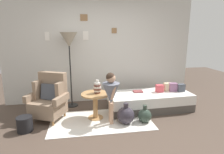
{
  "coord_description": "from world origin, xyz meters",
  "views": [
    {
      "loc": [
        -0.49,
        -2.94,
        1.77
      ],
      "look_at": [
        0.15,
        0.95,
        0.85
      ],
      "focal_mm": 30.48,
      "sensor_mm": 36.0,
      "label": 1
    }
  ],
  "objects_px": {
    "daybed": "(150,101)",
    "book_on_daybed": "(138,91)",
    "person_child": "(111,92)",
    "demijohn_far": "(145,116)",
    "floor_lamp": "(69,42)",
    "side_table": "(95,101)",
    "armchair": "(49,99)",
    "vase_striped": "(97,88)",
    "demijohn_near": "(126,115)",
    "magazine_basket": "(25,124)"
  },
  "relations": [
    {
      "from": "book_on_daybed",
      "to": "person_child",
      "type": "bearing_deg",
      "value": -138.03
    },
    {
      "from": "vase_striped",
      "to": "magazine_basket",
      "type": "height_order",
      "value": "vase_striped"
    },
    {
      "from": "daybed",
      "to": "vase_striped",
      "type": "bearing_deg",
      "value": -168.0
    },
    {
      "from": "daybed",
      "to": "book_on_daybed",
      "type": "distance_m",
      "value": 0.35
    },
    {
      "from": "daybed",
      "to": "book_on_daybed",
      "type": "bearing_deg",
      "value": 155.07
    },
    {
      "from": "armchair",
      "to": "vase_striped",
      "type": "xyz_separation_m",
      "value": [
        0.99,
        -0.13,
        0.23
      ]
    },
    {
      "from": "armchair",
      "to": "demijohn_far",
      "type": "xyz_separation_m",
      "value": [
        1.9,
        -0.5,
        -0.29
      ]
    },
    {
      "from": "side_table",
      "to": "floor_lamp",
      "type": "xyz_separation_m",
      "value": [
        -0.52,
        0.8,
        1.16
      ]
    },
    {
      "from": "armchair",
      "to": "side_table",
      "type": "height_order",
      "value": "armchair"
    },
    {
      "from": "side_table",
      "to": "vase_striped",
      "type": "distance_m",
      "value": 0.28
    },
    {
      "from": "demijohn_near",
      "to": "magazine_basket",
      "type": "bearing_deg",
      "value": 179.82
    },
    {
      "from": "person_child",
      "to": "side_table",
      "type": "bearing_deg",
      "value": 135.62
    },
    {
      "from": "book_on_daybed",
      "to": "magazine_basket",
      "type": "height_order",
      "value": "book_on_daybed"
    },
    {
      "from": "person_child",
      "to": "book_on_daybed",
      "type": "height_order",
      "value": "person_child"
    },
    {
      "from": "floor_lamp",
      "to": "magazine_basket",
      "type": "bearing_deg",
      "value": -125.31
    },
    {
      "from": "demijohn_far",
      "to": "demijohn_near",
      "type": "bearing_deg",
      "value": 178.47
    },
    {
      "from": "daybed",
      "to": "side_table",
      "type": "distance_m",
      "value": 1.34
    },
    {
      "from": "magazine_basket",
      "to": "vase_striped",
      "type": "bearing_deg",
      "value": 14.46
    },
    {
      "from": "magazine_basket",
      "to": "demijohn_far",
      "type": "bearing_deg",
      "value": -0.41
    },
    {
      "from": "demijohn_far",
      "to": "side_table",
      "type": "bearing_deg",
      "value": 159.94
    },
    {
      "from": "daybed",
      "to": "demijohn_near",
      "type": "xyz_separation_m",
      "value": [
        -0.72,
        -0.63,
        -0.02
      ]
    },
    {
      "from": "vase_striped",
      "to": "person_child",
      "type": "xyz_separation_m",
      "value": [
        0.24,
        -0.3,
        -0.01
      ]
    },
    {
      "from": "book_on_daybed",
      "to": "demijohn_far",
      "type": "xyz_separation_m",
      "value": [
        -0.08,
        -0.75,
        -0.27
      ]
    },
    {
      "from": "demijohn_near",
      "to": "demijohn_far",
      "type": "xyz_separation_m",
      "value": [
        0.39,
        -0.01,
        -0.03
      ]
    },
    {
      "from": "demijohn_near",
      "to": "magazine_basket",
      "type": "height_order",
      "value": "demijohn_near"
    },
    {
      "from": "book_on_daybed",
      "to": "demijohn_far",
      "type": "height_order",
      "value": "book_on_daybed"
    },
    {
      "from": "magazine_basket",
      "to": "armchair",
      "type": "bearing_deg",
      "value": 51.45
    },
    {
      "from": "floor_lamp",
      "to": "book_on_daybed",
      "type": "height_order",
      "value": "floor_lamp"
    },
    {
      "from": "armchair",
      "to": "person_child",
      "type": "height_order",
      "value": "person_child"
    },
    {
      "from": "person_child",
      "to": "demijohn_far",
      "type": "bearing_deg",
      "value": -6.08
    },
    {
      "from": "demijohn_far",
      "to": "person_child",
      "type": "bearing_deg",
      "value": 173.92
    },
    {
      "from": "daybed",
      "to": "side_table",
      "type": "relative_size",
      "value": 3.32
    },
    {
      "from": "book_on_daybed",
      "to": "magazine_basket",
      "type": "distance_m",
      "value": 2.5
    },
    {
      "from": "daybed",
      "to": "demijohn_near",
      "type": "height_order",
      "value": "demijohn_near"
    },
    {
      "from": "floor_lamp",
      "to": "demijohn_near",
      "type": "distance_m",
      "value": 2.1
    },
    {
      "from": "floor_lamp",
      "to": "book_on_daybed",
      "type": "relative_size",
      "value": 8.12
    },
    {
      "from": "book_on_daybed",
      "to": "vase_striped",
      "type": "bearing_deg",
      "value": -158.91
    },
    {
      "from": "daybed",
      "to": "vase_striped",
      "type": "xyz_separation_m",
      "value": [
        -1.25,
        -0.27,
        0.47
      ]
    },
    {
      "from": "floor_lamp",
      "to": "book_on_daybed",
      "type": "xyz_separation_m",
      "value": [
        1.56,
        -0.4,
        -1.14
      ]
    },
    {
      "from": "side_table",
      "to": "armchair",
      "type": "bearing_deg",
      "value": 170.92
    },
    {
      "from": "armchair",
      "to": "book_on_daybed",
      "type": "relative_size",
      "value": 4.41
    },
    {
      "from": "person_child",
      "to": "magazine_basket",
      "type": "bearing_deg",
      "value": -178.02
    },
    {
      "from": "daybed",
      "to": "floor_lamp",
      "type": "bearing_deg",
      "value": 164.17
    },
    {
      "from": "person_child",
      "to": "demijohn_far",
      "type": "relative_size",
      "value": 2.84
    },
    {
      "from": "side_table",
      "to": "magazine_basket",
      "type": "bearing_deg",
      "value": -165.81
    },
    {
      "from": "demijohn_far",
      "to": "magazine_basket",
      "type": "height_order",
      "value": "demijohn_far"
    },
    {
      "from": "person_child",
      "to": "demijohn_near",
      "type": "xyz_separation_m",
      "value": [
        0.29,
        -0.06,
        -0.48
      ]
    },
    {
      "from": "vase_striped",
      "to": "demijohn_near",
      "type": "bearing_deg",
      "value": -34.43
    },
    {
      "from": "person_child",
      "to": "floor_lamp",
      "type": "bearing_deg",
      "value": 126.73
    },
    {
      "from": "daybed",
      "to": "floor_lamp",
      "type": "distance_m",
      "value": 2.32
    }
  ]
}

